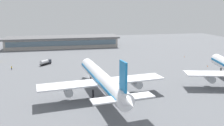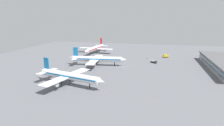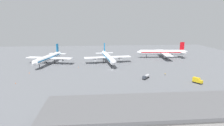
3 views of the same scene
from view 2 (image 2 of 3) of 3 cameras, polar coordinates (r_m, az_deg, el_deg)
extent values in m
plane|color=slate|center=(155.91, 3.40, -1.11)|extent=(288.00, 288.00, 0.00)
cube|color=#9E9993|center=(170.96, 30.80, -0.59)|extent=(76.14, 20.73, 6.58)
cube|color=#4C6070|center=(167.91, 27.40, -0.09)|extent=(73.10, 0.30, 3.38)
cube|color=#59595B|center=(170.21, 30.95, 0.64)|extent=(79.19, 21.56, 1.13)
cylinder|color=white|center=(115.47, -12.76, -3.89)|extent=(14.31, 41.03, 4.53)
cone|color=white|center=(103.12, -3.37, -5.68)|extent=(5.26, 5.43, 4.30)
cone|color=white|center=(130.20, -20.17, -2.11)|extent=(4.88, 6.36, 3.62)
cube|color=#1972B2|center=(115.37, -12.77, -3.73)|extent=(14.00, 39.45, 0.81)
cube|color=white|center=(116.91, -13.52, -3.95)|extent=(39.52, 15.81, 0.41)
cylinder|color=#A5A8AD|center=(125.38, -10.20, -3.35)|extent=(3.70, 5.79, 2.49)
cylinder|color=#A5A8AD|center=(109.89, -17.23, -6.19)|extent=(3.70, 5.79, 2.49)
cube|color=white|center=(127.80, -19.12, -2.41)|extent=(16.06, 7.34, 0.33)
cube|color=#1972B2|center=(126.49, -19.31, -0.04)|extent=(1.43, 3.95, 7.24)
cylinder|color=black|center=(108.29, -6.79, -6.97)|extent=(0.54, 0.54, 3.17)
cylinder|color=black|center=(121.30, -12.75, -4.95)|extent=(0.54, 0.54, 3.17)
cylinder|color=black|center=(116.22, -15.06, -5.91)|extent=(0.54, 0.54, 3.17)
cylinder|color=white|center=(215.48, -5.21, 4.45)|extent=(42.58, 8.57, 4.66)
cone|color=white|center=(195.43, -7.93, 3.45)|extent=(5.05, 4.84, 4.42)
cone|color=white|center=(235.88, -2.96, 5.44)|extent=(6.14, 4.25, 3.73)
cube|color=red|center=(215.42, -5.21, 4.54)|extent=(40.91, 8.51, 0.84)
cube|color=white|center=(217.46, -4.98, 4.41)|extent=(10.48, 40.67, 0.42)
cylinder|color=#A5A8AD|center=(213.42, -2.20, 3.84)|extent=(5.72, 3.06, 2.56)
cylinder|color=#A5A8AD|center=(222.50, -7.63, 4.13)|extent=(5.72, 3.06, 2.56)
cube|color=white|center=(232.70, -3.28, 5.27)|extent=(5.27, 16.37, 0.34)
cube|color=red|center=(231.96, -3.30, 6.64)|extent=(4.09, 0.88, 7.45)
cylinder|color=black|center=(202.95, -6.90, 2.71)|extent=(0.56, 0.56, 3.26)
cylinder|color=black|center=(217.71, -3.93, 3.51)|extent=(0.56, 0.56, 3.26)
cylinder|color=black|center=(220.70, -5.71, 3.61)|extent=(0.56, 0.56, 3.26)
cylinder|color=white|center=(159.32, -4.47, 1.22)|extent=(9.38, 41.92, 4.58)
cone|color=white|center=(156.43, 3.52, 1.01)|extent=(4.86, 5.06, 4.35)
cone|color=white|center=(165.03, -12.06, 1.63)|extent=(4.31, 6.12, 3.67)
cube|color=#1972B2|center=(159.25, -4.48, 1.34)|extent=(9.28, 40.28, 0.83)
cube|color=white|center=(159.84, -5.20, 1.08)|extent=(40.10, 11.21, 0.41)
cylinder|color=#A5A8AD|center=(170.78, -4.41, 1.35)|extent=(3.13, 5.67, 2.52)
cylinder|color=#A5A8AD|center=(149.68, -6.09, -0.43)|extent=(3.13, 5.67, 2.52)
cube|color=white|center=(163.98, -10.91, 1.53)|extent=(16.16, 5.54, 0.33)
cube|color=#1972B2|center=(162.95, -11.00, 3.42)|extent=(0.96, 4.03, 7.33)
cylinder|color=black|center=(157.96, 0.74, -0.30)|extent=(0.55, 0.55, 3.21)
cylinder|color=black|center=(164.36, -5.33, 0.19)|extent=(0.55, 0.55, 3.21)
cylinder|color=black|center=(157.41, -5.90, -0.42)|extent=(0.55, 0.55, 3.21)
cube|color=black|center=(199.29, 16.03, 1.77)|extent=(4.52, 5.78, 0.30)
cube|color=gold|center=(200.15, 16.50, 2.06)|extent=(2.56, 2.52, 1.60)
cube|color=#3F596B|center=(200.54, 16.70, 2.16)|extent=(1.41, 0.89, 0.90)
cube|color=gold|center=(198.53, 15.84, 2.16)|extent=(3.59, 4.24, 2.60)
cylinder|color=black|center=(201.17, 16.35, 1.81)|extent=(0.67, 0.84, 0.80)
cylinder|color=black|center=(199.62, 16.64, 1.70)|extent=(0.67, 0.84, 0.80)
cylinder|color=black|center=(199.04, 15.40, 1.75)|extent=(0.67, 0.84, 0.80)
cylinder|color=black|center=(197.48, 15.70, 1.64)|extent=(0.67, 0.84, 0.80)
cube|color=black|center=(172.46, 12.54, 0.20)|extent=(5.49, 6.06, 0.30)
cube|color=#333842|center=(170.83, 13.13, 0.37)|extent=(2.61, 2.60, 1.60)
cube|color=#3F596B|center=(170.25, 13.34, 0.42)|extent=(1.28, 1.08, 0.90)
cylinder|color=#B7B7BC|center=(172.81, 12.34, 0.59)|extent=(4.26, 4.61, 1.80)
cylinder|color=black|center=(171.81, 13.30, 0.06)|extent=(0.74, 0.81, 0.80)
cylinder|color=black|center=(170.40, 12.89, -0.03)|extent=(0.74, 0.81, 0.80)
cylinder|color=black|center=(174.60, 12.20, 0.33)|extent=(0.74, 0.81, 0.80)
cylinder|color=black|center=(173.21, 11.79, 0.24)|extent=(0.74, 0.81, 0.80)
cylinder|color=#1E2338|center=(186.98, 10.69, 1.27)|extent=(0.40, 0.40, 0.85)
cylinder|color=yellow|center=(186.83, 10.70, 1.49)|extent=(0.48, 0.48, 0.60)
sphere|color=tan|center=(186.74, 10.70, 1.61)|extent=(0.22, 0.22, 0.22)
cylinder|color=yellow|center=(186.89, 10.77, 1.49)|extent=(0.10, 0.10, 0.54)
cylinder|color=yellow|center=(186.76, 10.63, 1.49)|extent=(0.10, 0.10, 0.54)
cone|color=#EA590C|center=(134.88, -2.24, -3.31)|extent=(0.44, 0.44, 0.60)
cone|color=#EA590C|center=(99.36, 12.81, -9.95)|extent=(0.44, 0.44, 0.60)
cone|color=#EA590C|center=(102.12, -0.07, -8.94)|extent=(0.44, 0.44, 0.60)
camera|label=1|loc=(199.09, -23.20, 8.93)|focal=37.24mm
camera|label=3|loc=(175.79, 53.04, 6.80)|focal=31.01mm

